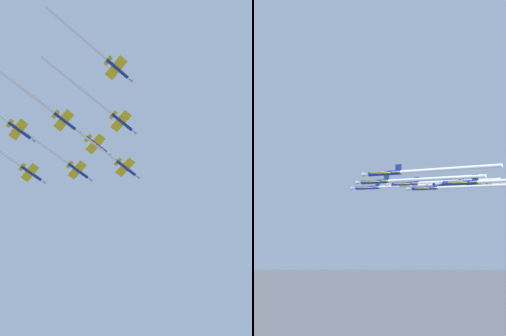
{
  "view_description": "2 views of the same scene",
  "coord_description": "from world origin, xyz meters",
  "views": [
    {
      "loc": [
        29.75,
        -78.54,
        3.05
      ],
      "look_at": [
        8.49,
        -19.11,
        129.37
      ],
      "focal_mm": 38.08,
      "sensor_mm": 36.0,
      "label": 1
    },
    {
      "loc": [
        -141.06,
        -42.45,
        120.73
      ],
      "look_at": [
        11.7,
        -22.79,
        136.16
      ],
      "focal_mm": 49.19,
      "sensor_mm": 36.0,
      "label": 2
    }
  ],
  "objects": [
    {
      "name": "jet_port_outer",
      "position": [
        -2.72,
        -38.63,
        130.04
      ],
      "size": [
        20.08,
        33.36,
        2.54
      ],
      "rotation": [
        0.0,
        0.0,
        5.76
      ],
      "color": "navy"
    },
    {
      "name": "jet_center_rear",
      "position": [
        14.88,
        -62.66,
        130.85
      ],
      "size": [
        19.84,
        32.94,
        2.54
      ],
      "rotation": [
        0.0,
        0.0,
        5.76
      ],
      "color": "navy"
    },
    {
      "name": "jet_port_inner",
      "position": [
        -14.51,
        -31.8,
        130.0
      ],
      "size": [
        21.75,
        36.25,
        2.54
      ],
      "rotation": [
        0.0,
        0.0,
        5.76
      ],
      "color": "navy"
    },
    {
      "name": "jet_port_trail",
      "position": [
        -12.5,
        -55.65,
        129.51
      ],
      "size": [
        25.81,
        43.33,
        2.54
      ],
      "rotation": [
        0.0,
        0.0,
        5.76
      ],
      "color": "navy"
    },
    {
      "name": "jet_starboard_trail",
      "position": [
        -27.72,
        -54.81,
        128.59
      ],
      "size": [
        20.86,
        34.71,
        2.54
      ],
      "rotation": [
        0.0,
        0.0,
        5.76
      ],
      "color": "navy"
    },
    {
      "name": "jet_starboard_outer",
      "position": [
        -32.35,
        -35.52,
        130.78
      ],
      "size": [
        19.83,
        32.92,
        2.54
      ],
      "rotation": [
        0.0,
        0.0,
        5.76
      ],
      "color": "navy"
    },
    {
      "name": "jet_starboard_inner",
      "position": [
        8.71,
        -46.07,
        129.33
      ],
      "size": [
        22.76,
        38.01,
        2.54
      ],
      "rotation": [
        0.0,
        0.0,
        5.76
      ],
      "color": "navy"
    },
    {
      "name": "jet_lead",
      "position": [
        3.03,
        -28.62,
        129.38
      ],
      "size": [
        24.36,
        40.81,
        2.54
      ],
      "rotation": [
        0.0,
        0.0,
        5.76
      ],
      "color": "navy"
    }
  ]
}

